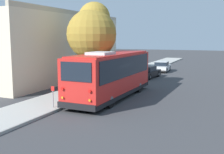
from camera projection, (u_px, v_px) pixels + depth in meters
name	position (u px, v px, depth m)	size (l,w,h in m)	color
ground_plane	(111.00, 99.00, 19.98)	(160.00, 160.00, 0.00)	#3D3D3F
sidewalk_slab	(72.00, 94.00, 21.23)	(80.00, 3.16, 0.15)	#B2AFA8
curb_strip	(91.00, 96.00, 20.59)	(80.00, 0.14, 0.15)	#9D9A94
shuttle_bus	(112.00, 73.00, 20.05)	(9.86, 2.73, 3.40)	red
parked_sedan_black	(148.00, 72.00, 30.32)	(4.42, 1.98, 1.26)	black
parked_sedan_white	(162.00, 67.00, 35.87)	(4.21, 1.97, 1.27)	silver
street_tree	(92.00, 31.00, 22.75)	(4.05, 4.05, 7.07)	brown
sign_post_near	(53.00, 96.00, 16.89)	(0.06, 0.22, 1.29)	gray
sign_post_far	(66.00, 94.00, 18.20)	(0.06, 0.06, 1.09)	gray
building_backdrop	(54.00, 48.00, 29.48)	(19.14, 6.17, 6.88)	beige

